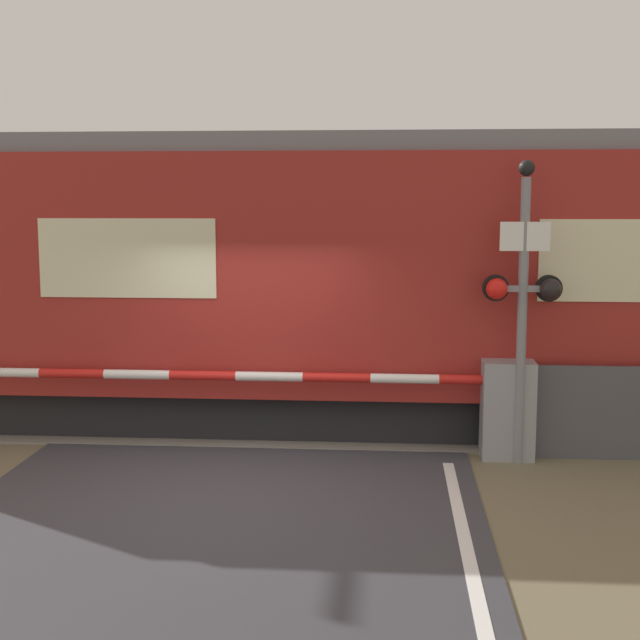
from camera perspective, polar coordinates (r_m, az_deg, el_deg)
The scene contains 5 objects.
ground_plane at distance 9.54m, azimuth -5.61°, elevation -10.66°, with size 80.00×80.00×0.00m, color #6B6047.
track_bed at distance 12.44m, azimuth -3.15°, elevation -6.13°, with size 36.00×3.20×0.13m.
train at distance 12.33m, azimuth 17.56°, elevation 2.47°, with size 21.54×3.07×3.80m.
crossing_barrier at distance 10.56m, azimuth 8.39°, elevation -5.23°, with size 6.79×0.44×1.15m.
signal_post at distance 10.21m, azimuth 12.86°, elevation 1.66°, with size 0.89×0.26×3.44m.
Camera 1 is at (1.62, -8.91, 3.01)m, focal length 50.00 mm.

